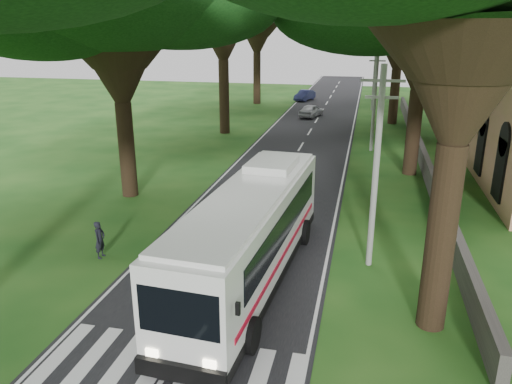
# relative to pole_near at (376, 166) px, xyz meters

# --- Properties ---
(ground) EXTENTS (140.00, 140.00, 0.00)m
(ground) POSITION_rel_pole_near_xyz_m (-5.50, -6.00, -4.18)
(ground) COLOR #154413
(ground) RESTS_ON ground
(road) EXTENTS (8.00, 120.00, 0.04)m
(road) POSITION_rel_pole_near_xyz_m (-5.50, 19.00, -4.17)
(road) COLOR black
(road) RESTS_ON ground
(crosswalk) EXTENTS (8.00, 3.00, 0.01)m
(crosswalk) POSITION_rel_pole_near_xyz_m (-5.50, -8.00, -4.18)
(crosswalk) COLOR silver
(crosswalk) RESTS_ON ground
(property_wall) EXTENTS (0.35, 50.00, 1.20)m
(property_wall) POSITION_rel_pole_near_xyz_m (3.50, 18.00, -3.58)
(property_wall) COLOR #383533
(property_wall) RESTS_ON ground
(pole_near) EXTENTS (1.60, 0.24, 8.00)m
(pole_near) POSITION_rel_pole_near_xyz_m (0.00, 0.00, 0.00)
(pole_near) COLOR gray
(pole_near) RESTS_ON ground
(pole_mid) EXTENTS (1.60, 0.24, 8.00)m
(pole_mid) POSITION_rel_pole_near_xyz_m (0.00, 20.00, 0.00)
(pole_mid) COLOR gray
(pole_mid) RESTS_ON ground
(pole_far) EXTENTS (1.60, 0.24, 8.00)m
(pole_far) POSITION_rel_pole_near_xyz_m (0.00, 40.00, 0.00)
(pole_far) COLOR gray
(pole_far) RESTS_ON ground
(tree_r_midb) EXTENTS (14.57, 14.57, 13.71)m
(tree_r_midb) POSITION_rel_pole_near_xyz_m (2.00, 32.00, 6.34)
(tree_r_midb) COLOR black
(tree_r_midb) RESTS_ON ground
(coach_bus) EXTENTS (3.58, 12.61, 3.67)m
(coach_bus) POSITION_rel_pole_near_xyz_m (-4.41, -2.38, -2.20)
(coach_bus) COLOR white
(coach_bus) RESTS_ON ground
(distant_car_a) EXTENTS (2.51, 4.22, 1.34)m
(distant_car_a) POSITION_rel_pole_near_xyz_m (-6.30, 33.79, -3.48)
(distant_car_a) COLOR #ABACB0
(distant_car_a) RESTS_ON road
(distant_car_b) EXTENTS (2.48, 4.24, 1.32)m
(distant_car_b) POSITION_rel_pole_near_xyz_m (-8.50, 45.80, -3.49)
(distant_car_b) COLOR navy
(distant_car_b) RESTS_ON road
(pedestrian) EXTENTS (0.40, 0.60, 1.61)m
(pedestrian) POSITION_rel_pole_near_xyz_m (-11.03, -1.78, -3.37)
(pedestrian) COLOR black
(pedestrian) RESTS_ON ground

